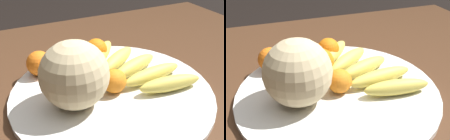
# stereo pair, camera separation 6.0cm
# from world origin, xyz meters

# --- Properties ---
(kitchen_table) EXTENTS (1.44, 1.14, 0.75)m
(kitchen_table) POSITION_xyz_m (0.00, 0.00, 0.67)
(kitchen_table) COLOR #4C301E
(kitchen_table) RESTS_ON ground_plane
(fruit_bowl) EXTENTS (0.48, 0.48, 0.02)m
(fruit_bowl) POSITION_xyz_m (-0.02, -0.01, 0.76)
(fruit_bowl) COLOR white
(fruit_bowl) RESTS_ON kitchen_table
(melon) EXTENTS (0.15, 0.15, 0.15)m
(melon) POSITION_xyz_m (0.08, 0.01, 0.84)
(melon) COLOR beige
(melon) RESTS_ON fruit_bowl
(banana_bunch) EXTENTS (0.23, 0.31, 0.04)m
(banana_bunch) POSITION_xyz_m (-0.10, -0.06, 0.79)
(banana_bunch) COLOR #473819
(banana_bunch) RESTS_ON fruit_bowl
(orange_front_left) EXTENTS (0.07, 0.07, 0.07)m
(orange_front_left) POSITION_xyz_m (0.06, -0.12, 0.81)
(orange_front_left) COLOR orange
(orange_front_left) RESTS_ON fruit_bowl
(orange_front_right) EXTENTS (0.06, 0.06, 0.06)m
(orange_front_right) POSITION_xyz_m (0.12, -0.15, 0.80)
(orange_front_right) COLOR orange
(orange_front_right) RESTS_ON fruit_bowl
(orange_mid_center) EXTENTS (0.06, 0.06, 0.06)m
(orange_mid_center) POSITION_xyz_m (-0.02, 0.00, 0.80)
(orange_mid_center) COLOR orange
(orange_mid_center) RESTS_ON fruit_bowl
(orange_back_left) EXTENTS (0.07, 0.07, 0.07)m
(orange_back_left) POSITION_xyz_m (0.00, -0.10, 0.80)
(orange_back_left) COLOR orange
(orange_back_left) RESTS_ON fruit_bowl
(orange_back_right) EXTENTS (0.06, 0.06, 0.06)m
(orange_back_right) POSITION_xyz_m (0.01, -0.17, 0.80)
(orange_back_right) COLOR orange
(orange_back_right) RESTS_ON fruit_bowl
(orange_top_small) EXTENTS (0.06, 0.06, 0.06)m
(orange_top_small) POSITION_xyz_m (-0.04, -0.17, 0.80)
(orange_top_small) COLOR orange
(orange_top_small) RESTS_ON fruit_bowl
(produce_tag) EXTENTS (0.09, 0.09, 0.00)m
(produce_tag) POSITION_xyz_m (0.07, -0.07, 0.77)
(produce_tag) COLOR white
(produce_tag) RESTS_ON fruit_bowl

